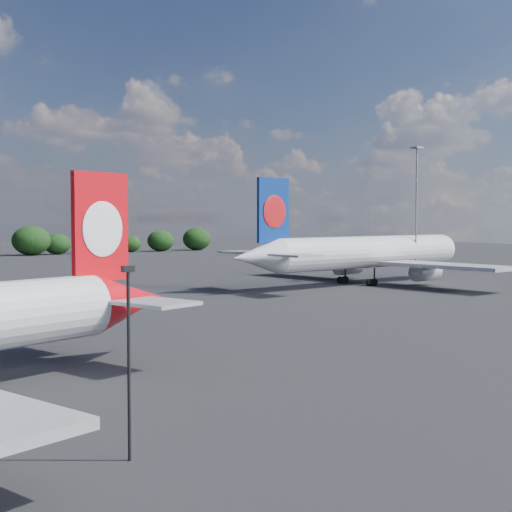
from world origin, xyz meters
TOP-DOWN VIEW (x-y plane):
  - china_southern_airliner at (64.98, 53.71)m, footprint 52.40×49.91m
  - apron_lamp_post at (-2.84, -5.88)m, footprint 0.55×0.30m
  - floodlight_mast_near at (77.07, 52.85)m, footprint 1.60×1.60m

SIDE VIEW (x-z plane):
  - apron_lamp_post at x=-2.84m, z-range 0.63..9.52m
  - china_southern_airliner at x=64.98m, z-range -3.34..13.75m
  - floodlight_mast_near at x=77.07m, z-range 3.33..26.88m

